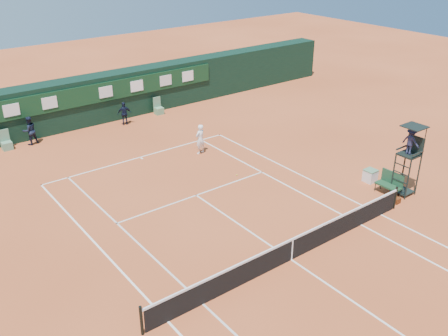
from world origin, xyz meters
The scene contains 14 objects.
ground centered at (0.00, 0.00, 0.00)m, with size 90.00×90.00×0.00m, color #C75A2F.
court_lines centered at (0.00, 0.00, 0.01)m, with size 11.05×23.85×0.01m.
tennis_net centered at (0.00, 0.00, 0.51)m, with size 12.90×0.10×1.10m.
back_wall centered at (0.00, 18.74, 1.51)m, with size 40.00×1.65×3.00m.
linesman_chair_left centered at (-5.50, 17.48, 0.32)m, with size 0.55×0.50×1.15m.
linesman_chair_right centered at (4.50, 17.48, 0.32)m, with size 0.55×0.50×1.15m.
umpire_chair centered at (7.91, 0.60, 2.46)m, with size 0.96×0.95×3.42m.
player_bench centered at (7.42, 1.01, 0.60)m, with size 0.56×1.20×1.10m.
tennis_bag centered at (6.92, 0.44, 0.13)m, with size 0.31×0.71×0.27m, color black.
cooler centered at (7.71, 2.36, 0.33)m, with size 0.57×0.57×0.65m.
tennis_ball centered at (2.83, 6.87, 0.04)m, with size 0.07×0.07×0.07m, color #CCD732.
player centered at (2.98, 10.33, 0.85)m, with size 0.62×0.41×1.71m, color white.
ball_kid_left centered at (-4.14, 17.39, 0.85)m, with size 0.83×0.64×1.70m, color black.
ball_kid_right centered at (1.74, 17.02, 0.75)m, with size 0.88×0.36×1.49m, color black.
Camera 1 is at (-11.49, -10.87, 11.37)m, focal length 40.00 mm.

